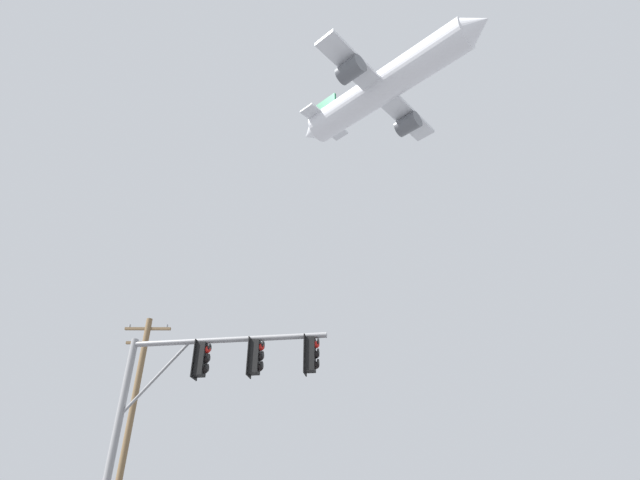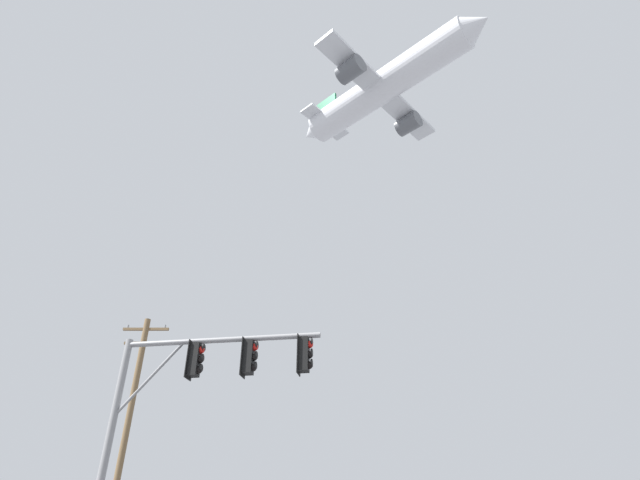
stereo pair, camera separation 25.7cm
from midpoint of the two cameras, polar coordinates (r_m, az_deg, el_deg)
signal_pole_near at (r=13.82m, az=-14.08°, el=-16.15°), size 5.58×1.08×5.96m
utility_pole at (r=24.16m, az=-21.73°, el=-19.17°), size 2.20×0.28×10.09m
airplane at (r=60.57m, az=7.47°, el=17.47°), size 21.46×20.23×7.16m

